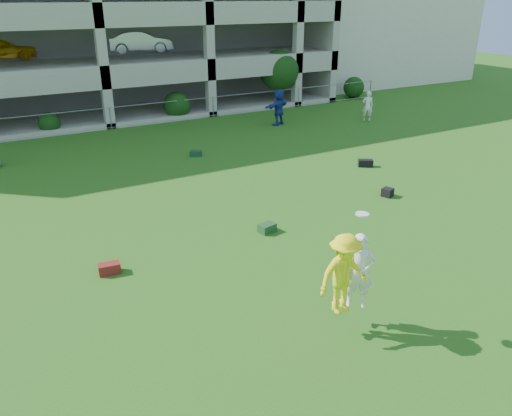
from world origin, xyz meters
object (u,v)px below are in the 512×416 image
stucco_building (349,15)px  bystander_d (279,107)px  bystander_e (368,106)px  parking_garage (65,5)px  crate_d (387,192)px  frisbee_contest (347,274)px

stucco_building → bystander_d: (-14.67, -12.53, -4.03)m
stucco_building → bystander_e: 17.73m
parking_garage → crate_d: bearing=-75.2°
bystander_e → crate_d: bearing=89.9°
crate_d → parking_garage: parking_garage is taller
crate_d → frisbee_contest: size_ratio=0.16×
stucco_building → parking_garage: 23.03m
stucco_building → parking_garage: (-23.00, -0.30, 1.01)m
bystander_d → parking_garage: (-8.33, 12.23, 5.04)m
stucco_building → bystander_e: bearing=-124.6°
bystander_e → crate_d: 11.73m
stucco_building → frisbee_contest: (-23.11, -28.91, -3.59)m
crate_d → frisbee_contest: bearing=-139.3°
crate_d → parking_garage: size_ratio=0.01×
crate_d → bystander_e: bearing=52.8°
bystander_d → crate_d: 11.24m
stucco_building → bystander_e: size_ratio=9.51×
frisbee_contest → parking_garage: size_ratio=0.07×
parking_garage → bystander_d: bearing=-55.7°
bystander_e → crate_d: (-7.07, -9.33, -0.69)m
stucco_building → bystander_d: stucco_building is taller
stucco_building → crate_d: 29.34m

